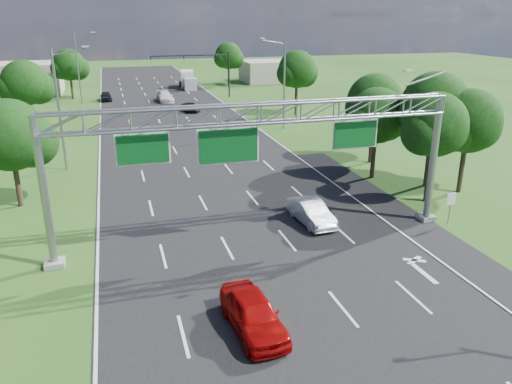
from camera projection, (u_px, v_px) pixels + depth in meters
name	position (u px, v px, depth m)	size (l,w,h in m)	color
ground	(200.00, 160.00, 45.48)	(220.00, 220.00, 0.00)	#224916
road	(200.00, 160.00, 45.48)	(18.00, 180.00, 0.02)	black
road_flare	(392.00, 211.00, 33.69)	(3.00, 30.00, 0.02)	black
sign_gantry	(261.00, 124.00, 26.97)	(23.50, 1.00, 9.56)	gray
regulatory_sign	(451.00, 202.00, 31.03)	(0.60, 0.08, 2.10)	gray
traffic_signal	(207.00, 65.00, 77.36)	(12.21, 0.24, 7.00)	black
streetlight_l_near	(61.00, 105.00, 40.63)	(2.97, 0.22, 10.16)	gray
streetlight_l_far	(79.00, 65.00, 72.28)	(2.97, 0.22, 10.16)	gray
streetlight_r_mid	(283.00, 80.00, 55.62)	(2.97, 0.22, 10.16)	gray
tree_cluster_right	(416.00, 115.00, 37.80)	(9.91, 14.60, 8.68)	#2D2116
tree_verge_la	(11.00, 138.00, 33.01)	(5.76, 4.80, 7.40)	#2D2116
tree_verge_lb	(26.00, 85.00, 53.07)	(5.76, 4.80, 8.06)	#2D2116
tree_verge_lc	(70.00, 66.00, 76.62)	(5.76, 4.80, 7.62)	#2D2116
tree_verge_rd	(297.00, 71.00, 64.12)	(5.76, 4.80, 8.28)	#2D2116
tree_verge_re	(229.00, 57.00, 90.88)	(5.76, 4.80, 7.84)	#2D2116
building_left	(16.00, 79.00, 82.26)	(14.00, 10.00, 5.00)	#A29588
building_right	(273.00, 71.00, 98.15)	(12.00, 9.00, 4.00)	#A29588
red_coupe	(253.00, 313.00, 20.70)	(1.87, 4.65, 1.59)	#A10807
silver_sedan	(311.00, 212.00, 31.49)	(1.54, 4.41, 1.45)	silver
car_queue_a	(165.00, 97.00, 75.51)	(2.10, 5.18, 1.50)	silver
car_queue_b	(191.00, 107.00, 67.91)	(1.91, 4.14, 1.15)	black
car_queue_c	(106.00, 96.00, 76.36)	(1.62, 4.02, 1.37)	black
box_truck	(188.00, 80.00, 89.47)	(2.96, 8.01, 2.94)	silver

